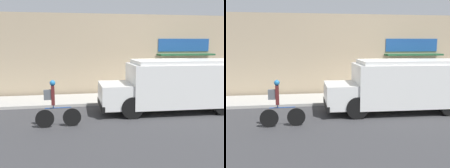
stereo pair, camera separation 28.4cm
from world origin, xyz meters
The scene contains 5 objects.
ground_plane centered at (0.00, 0.00, 0.00)m, with size 70.00×70.00×0.00m, color #38383A.
sidewalk centered at (0.00, 1.27, 0.07)m, with size 28.00×2.54×0.14m.
storefront centered at (0.07, 2.83, 2.35)m, with size 17.32×0.91×4.69m.
school_bus centered at (0.51, -1.55, 1.22)m, with size 6.52×2.69×2.31m.
cyclist centered at (-4.85, -2.95, 0.83)m, with size 1.65×0.20×1.75m.
Camera 2 is at (-4.13, -12.45, 3.09)m, focal length 42.00 mm.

